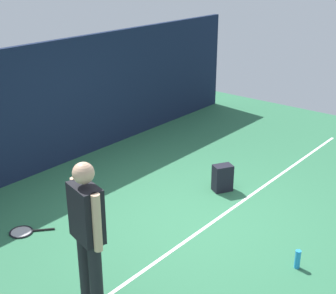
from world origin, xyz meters
TOP-DOWN VIEW (x-y plane):
  - ground_plane at (0.00, 0.00)m, footprint 12.00×12.00m
  - back_fence at (0.00, 3.00)m, footprint 10.00×0.10m
  - court_line at (0.00, -0.34)m, footprint 9.00×0.05m
  - tennis_player at (-2.18, -0.33)m, footprint 0.31×0.52m
  - tennis_racket at (-1.78, 1.51)m, footprint 0.58×0.53m
  - backpack at (1.03, 0.13)m, footprint 0.36×0.37m
  - water_bottle at (-0.13, -1.74)m, footprint 0.07×0.07m

SIDE VIEW (x-z plane):
  - ground_plane at x=0.00m, z-range 0.00..0.00m
  - court_line at x=0.00m, z-range 0.00..0.00m
  - tennis_racket at x=-1.78m, z-range 0.00..0.03m
  - water_bottle at x=-0.13m, z-range 0.00..0.24m
  - backpack at x=1.03m, z-range -0.01..0.43m
  - tennis_player at x=-2.18m, z-range 0.12..1.82m
  - back_fence at x=0.00m, z-range 0.00..2.22m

